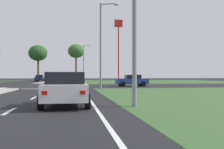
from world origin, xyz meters
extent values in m
plane|color=black|center=(0.00, 30.00, 0.00)|extent=(200.00, 200.00, 0.00)
cube|color=#385B2D|center=(25.50, 54.50, 0.00)|extent=(35.00, 35.00, 0.01)
cube|color=gray|center=(0.00, 55.00, 0.07)|extent=(1.20, 36.00, 0.14)
cube|color=silver|center=(3.50, 5.82, 0.01)|extent=(0.14, 2.00, 0.01)
cube|color=silver|center=(3.50, 11.82, 0.01)|extent=(0.14, 2.00, 0.01)
cube|color=silver|center=(3.50, 17.82, 0.01)|extent=(0.14, 2.00, 0.01)
cube|color=silver|center=(3.50, 23.82, 0.01)|extent=(0.14, 2.00, 0.01)
cube|color=silver|center=(3.50, 29.82, 0.01)|extent=(0.14, 2.00, 0.01)
cube|color=silver|center=(6.85, 12.00, 0.01)|extent=(0.14, 24.00, 0.01)
cube|color=silver|center=(3.80, 23.00, 0.01)|extent=(6.40, 0.50, 0.01)
cube|color=silver|center=(-1.80, 24.80, 0.01)|extent=(0.70, 2.80, 0.01)
cube|color=#19565B|center=(5.71, 18.19, 0.65)|extent=(1.81, 4.57, 0.67)
cube|color=black|center=(5.71, 18.04, 1.25)|extent=(1.59, 2.10, 0.52)
cube|color=red|center=(5.03, 15.88, 0.72)|extent=(0.20, 0.04, 0.14)
cube|color=red|center=(6.40, 15.88, 0.72)|extent=(0.20, 0.04, 0.14)
cylinder|color=black|center=(4.81, 19.65, 0.32)|extent=(0.22, 0.64, 0.64)
cylinder|color=black|center=(6.62, 19.65, 0.32)|extent=(0.22, 0.64, 0.64)
cylinder|color=black|center=(4.81, 16.73, 0.32)|extent=(0.22, 0.64, 0.64)
cylinder|color=black|center=(6.62, 16.73, 0.32)|extent=(0.22, 0.64, 0.64)
cube|color=navy|center=(13.34, 27.78, 0.65)|extent=(4.10, 1.80, 0.66)
cube|color=black|center=(13.49, 27.78, 1.24)|extent=(1.89, 1.59, 0.52)
cube|color=red|center=(15.41, 27.10, 0.72)|extent=(0.04, 0.20, 0.14)
cube|color=red|center=(15.41, 28.47, 0.72)|extent=(0.04, 0.20, 0.14)
cylinder|color=black|center=(12.03, 26.88, 0.32)|extent=(0.64, 0.22, 0.64)
cylinder|color=black|center=(12.03, 28.68, 0.32)|extent=(0.64, 0.22, 0.64)
cylinder|color=black|center=(14.65, 26.88, 0.32)|extent=(0.64, 0.22, 0.64)
cylinder|color=black|center=(14.65, 28.68, 0.32)|extent=(0.64, 0.22, 0.64)
cube|color=#161E47|center=(-2.24, 59.73, 0.70)|extent=(1.80, 4.30, 0.76)
cube|color=black|center=(-2.24, 59.88, 1.34)|extent=(1.58, 1.98, 0.52)
cube|color=red|center=(-1.56, 61.90, 0.78)|extent=(0.20, 0.04, 0.14)
cube|color=red|center=(-2.93, 61.90, 0.78)|extent=(0.20, 0.04, 0.14)
cylinder|color=black|center=(-1.35, 58.35, 0.32)|extent=(0.22, 0.64, 0.64)
cylinder|color=black|center=(-3.14, 58.35, 0.32)|extent=(0.22, 0.64, 0.64)
cylinder|color=black|center=(-1.35, 61.10, 0.32)|extent=(0.22, 0.64, 0.64)
cylinder|color=black|center=(-3.14, 61.10, 0.32)|extent=(0.22, 0.64, 0.64)
cube|color=silver|center=(5.56, 7.41, 0.66)|extent=(1.86, 4.18, 0.68)
cube|color=black|center=(5.56, 7.26, 1.26)|extent=(1.64, 1.92, 0.52)
cube|color=red|center=(4.86, 5.30, 0.73)|extent=(0.20, 0.04, 0.14)
cube|color=red|center=(6.27, 5.30, 0.73)|extent=(0.20, 0.04, 0.14)
cylinder|color=black|center=(4.63, 8.75, 0.32)|extent=(0.22, 0.64, 0.64)
cylinder|color=black|center=(6.49, 8.75, 0.32)|extent=(0.22, 0.64, 0.64)
cylinder|color=black|center=(4.63, 6.07, 0.32)|extent=(0.22, 0.64, 0.64)
cylinder|color=black|center=(6.49, 6.07, 0.32)|extent=(0.22, 0.64, 0.64)
cylinder|color=gray|center=(8.61, 21.02, 4.31)|extent=(0.20, 0.20, 8.63)
cylinder|color=gray|center=(9.38, 20.78, 8.53)|extent=(1.58, 0.59, 0.10)
ellipsoid|color=#B2B2A8|center=(10.15, 20.53, 8.43)|extent=(0.56, 0.28, 0.20)
cylinder|color=gray|center=(8.61, 64.26, 4.75)|extent=(0.20, 0.20, 9.50)
cylinder|color=gray|center=(9.40, 63.91, 9.40)|extent=(1.63, 0.79, 0.10)
ellipsoid|color=#B2B2A8|center=(10.20, 63.56, 9.30)|extent=(0.56, 0.28, 0.20)
cylinder|color=red|center=(15.84, 51.67, 6.12)|extent=(0.28, 0.28, 12.24)
cube|color=red|center=(15.84, 51.67, 13.04)|extent=(1.80, 0.30, 1.60)
torus|color=yellow|center=(15.44, 51.84, 13.04)|extent=(0.96, 0.16, 0.96)
torus|color=yellow|center=(16.24, 51.84, 13.04)|extent=(0.96, 0.16, 0.96)
cylinder|color=#423323|center=(-2.73, 61.48, 3.00)|extent=(0.34, 0.34, 6.01)
ellipsoid|color=#38602D|center=(-2.73, 61.48, 7.16)|extent=(4.17, 4.17, 3.54)
cylinder|color=#423323|center=(-2.49, 58.75, 2.79)|extent=(0.33, 0.33, 5.58)
ellipsoid|color=#285123|center=(-2.49, 58.75, 6.80)|extent=(4.45, 4.45, 3.78)
cylinder|color=#423323|center=(6.58, 61.99, 3.28)|extent=(0.42, 0.42, 6.56)
ellipsoid|color=#38602D|center=(6.58, 61.99, 7.71)|extent=(4.19, 4.19, 3.56)
camera|label=1|loc=(5.92, -4.47, 1.37)|focal=41.14mm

